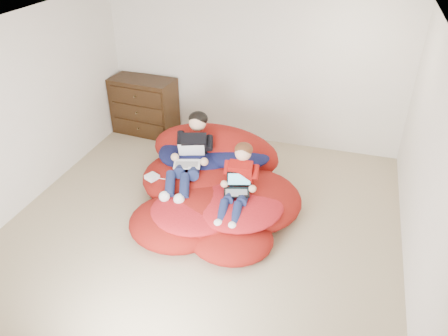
{
  "coord_description": "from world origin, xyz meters",
  "views": [
    {
      "loc": [
        1.59,
        -4.29,
        3.66
      ],
      "look_at": [
        0.18,
        0.29,
        0.7
      ],
      "focal_mm": 35.0,
      "sensor_mm": 36.0,
      "label": 1
    }
  ],
  "objects_px": {
    "dresser": "(144,106)",
    "beanbag_pile": "(214,186)",
    "older_boy": "(191,151)",
    "laptop_black": "(238,186)",
    "younger_boy": "(239,180)",
    "laptop_white": "(189,158)"
  },
  "relations": [
    {
      "from": "beanbag_pile",
      "to": "older_boy",
      "type": "distance_m",
      "value": 0.59
    },
    {
      "from": "laptop_white",
      "to": "laptop_black",
      "type": "height_order",
      "value": "laptop_white"
    },
    {
      "from": "beanbag_pile",
      "to": "younger_boy",
      "type": "height_order",
      "value": "younger_boy"
    },
    {
      "from": "beanbag_pile",
      "to": "younger_boy",
      "type": "distance_m",
      "value": 0.65
    },
    {
      "from": "dresser",
      "to": "beanbag_pile",
      "type": "distance_m",
      "value": 2.58
    },
    {
      "from": "dresser",
      "to": "younger_boy",
      "type": "xyz_separation_m",
      "value": [
        2.31,
        -2.04,
        0.14
      ]
    },
    {
      "from": "laptop_black",
      "to": "beanbag_pile",
      "type": "bearing_deg",
      "value": 142.93
    },
    {
      "from": "dresser",
      "to": "laptop_white",
      "type": "height_order",
      "value": "dresser"
    },
    {
      "from": "beanbag_pile",
      "to": "younger_boy",
      "type": "relative_size",
      "value": 2.51
    },
    {
      "from": "beanbag_pile",
      "to": "laptop_white",
      "type": "xyz_separation_m",
      "value": [
        -0.36,
        0.03,
        0.38
      ]
    },
    {
      "from": "older_boy",
      "to": "laptop_white",
      "type": "relative_size",
      "value": 2.71
    },
    {
      "from": "older_boy",
      "to": "laptop_white",
      "type": "bearing_deg",
      "value": -90.0
    },
    {
      "from": "dresser",
      "to": "beanbag_pile",
      "type": "bearing_deg",
      "value": -42.84
    },
    {
      "from": "laptop_white",
      "to": "younger_boy",
      "type": "bearing_deg",
      "value": -22.6
    },
    {
      "from": "beanbag_pile",
      "to": "older_boy",
      "type": "height_order",
      "value": "older_boy"
    },
    {
      "from": "younger_boy",
      "to": "laptop_white",
      "type": "bearing_deg",
      "value": 157.4
    },
    {
      "from": "dresser",
      "to": "older_boy",
      "type": "height_order",
      "value": "older_boy"
    },
    {
      "from": "dresser",
      "to": "younger_boy",
      "type": "distance_m",
      "value": 3.09
    },
    {
      "from": "older_boy",
      "to": "laptop_black",
      "type": "relative_size",
      "value": 3.36
    },
    {
      "from": "laptop_white",
      "to": "laptop_black",
      "type": "relative_size",
      "value": 1.24
    },
    {
      "from": "older_boy",
      "to": "younger_boy",
      "type": "distance_m",
      "value": 0.9
    },
    {
      "from": "younger_boy",
      "to": "older_boy",
      "type": "bearing_deg",
      "value": 152.68
    }
  ]
}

